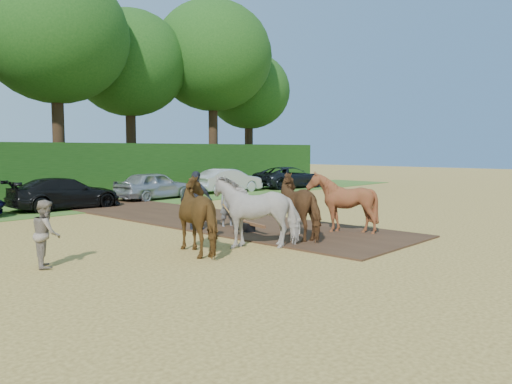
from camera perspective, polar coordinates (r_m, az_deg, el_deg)
ground at (r=13.54m, az=8.14°, el=-6.43°), size 120.00×120.00×0.00m
earth_strip at (r=19.31m, az=-6.57°, el=-2.93°), size 4.50×17.00×0.05m
grass_verge at (r=24.30m, az=-20.12°, el=-1.61°), size 50.00×5.00×0.03m
hedgerow at (r=28.26m, az=-24.37°, el=2.15°), size 46.00×1.60×3.00m
spectator_near at (r=12.19m, az=-22.85°, el=-4.39°), size 0.81×0.90×1.53m
spectator_far at (r=16.22m, az=-6.83°, el=-1.05°), size 0.86×1.24×1.95m
plough_team at (r=14.29m, az=2.67°, el=-1.86°), size 6.74×4.82×1.95m
parked_cars at (r=25.79m, az=-13.25°, el=0.48°), size 31.15×3.14×1.49m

